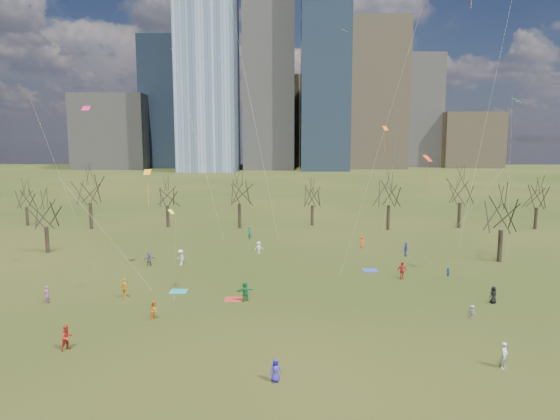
{
  "coord_description": "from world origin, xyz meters",
  "views": [
    {
      "loc": [
        0.76,
        -40.19,
        14.41
      ],
      "look_at": [
        0.0,
        12.0,
        7.0
      ],
      "focal_mm": 32.0,
      "sensor_mm": 36.0,
      "label": 1
    }
  ],
  "objects_px": {
    "person_1": "(504,355)",
    "person_4": "(125,288)",
    "blanket_crimson": "(233,299)",
    "person_2": "(67,338)",
    "blanket_teal": "(179,291)",
    "person_0": "(275,370)",
    "blanket_navy": "(370,270)"
  },
  "relations": [
    {
      "from": "person_0",
      "to": "person_2",
      "type": "bearing_deg",
      "value": 145.11
    },
    {
      "from": "blanket_crimson",
      "to": "person_1",
      "type": "relative_size",
      "value": 0.93
    },
    {
      "from": "person_0",
      "to": "person_4",
      "type": "bearing_deg",
      "value": 113.74
    },
    {
      "from": "person_0",
      "to": "person_4",
      "type": "distance_m",
      "value": 21.19
    },
    {
      "from": "blanket_crimson",
      "to": "person_1",
      "type": "bearing_deg",
      "value": -35.82
    },
    {
      "from": "blanket_navy",
      "to": "blanket_crimson",
      "type": "bearing_deg",
      "value": -143.77
    },
    {
      "from": "blanket_teal",
      "to": "person_0",
      "type": "xyz_separation_m",
      "value": [
        9.69,
        -17.74,
        0.7
      ]
    },
    {
      "from": "person_1",
      "to": "person_0",
      "type": "bearing_deg",
      "value": 138.65
    },
    {
      "from": "person_2",
      "to": "blanket_navy",
      "type": "bearing_deg",
      "value": -11.12
    },
    {
      "from": "blanket_teal",
      "to": "person_1",
      "type": "bearing_deg",
      "value": -33.09
    },
    {
      "from": "blanket_navy",
      "to": "person_4",
      "type": "height_order",
      "value": "person_4"
    },
    {
      "from": "blanket_crimson",
      "to": "person_4",
      "type": "height_order",
      "value": "person_4"
    },
    {
      "from": "blanket_navy",
      "to": "person_4",
      "type": "xyz_separation_m",
      "value": [
        -24.08,
        -10.04,
        0.9
      ]
    },
    {
      "from": "person_0",
      "to": "person_4",
      "type": "height_order",
      "value": "person_4"
    },
    {
      "from": "person_1",
      "to": "person_4",
      "type": "bearing_deg",
      "value": 105.12
    },
    {
      "from": "blanket_teal",
      "to": "blanket_navy",
      "type": "xyz_separation_m",
      "value": [
        19.59,
        8.04,
        0.0
      ]
    },
    {
      "from": "person_2",
      "to": "person_4",
      "type": "bearing_deg",
      "value": 36.14
    },
    {
      "from": "blanket_navy",
      "to": "person_2",
      "type": "height_order",
      "value": "person_2"
    },
    {
      "from": "blanket_navy",
      "to": "person_2",
      "type": "bearing_deg",
      "value": -138.59
    },
    {
      "from": "blanket_teal",
      "to": "person_2",
      "type": "distance_m",
      "value": 14.27
    },
    {
      "from": "blanket_teal",
      "to": "person_2",
      "type": "xyz_separation_m",
      "value": [
        -4.75,
        -13.43,
        0.89
      ]
    },
    {
      "from": "blanket_crimson",
      "to": "person_2",
      "type": "distance_m",
      "value": 15.18
    },
    {
      "from": "blanket_crimson",
      "to": "person_0",
      "type": "xyz_separation_m",
      "value": [
        4.18,
        -15.46,
        0.7
      ]
    },
    {
      "from": "blanket_teal",
      "to": "person_2",
      "type": "relative_size",
      "value": 0.89
    },
    {
      "from": "blanket_crimson",
      "to": "person_0",
      "type": "bearing_deg",
      "value": -74.86
    },
    {
      "from": "blanket_crimson",
      "to": "person_1",
      "type": "distance_m",
      "value": 23.0
    },
    {
      "from": "blanket_navy",
      "to": "person_1",
      "type": "height_order",
      "value": "person_1"
    },
    {
      "from": "blanket_crimson",
      "to": "person_4",
      "type": "bearing_deg",
      "value": 178.38
    },
    {
      "from": "blanket_teal",
      "to": "person_1",
      "type": "xyz_separation_m",
      "value": [
        24.15,
        -15.73,
        0.84
      ]
    },
    {
      "from": "blanket_crimson",
      "to": "person_2",
      "type": "relative_size",
      "value": 0.89
    },
    {
      "from": "person_2",
      "to": "person_4",
      "type": "relative_size",
      "value": 0.99
    },
    {
      "from": "blanket_teal",
      "to": "blanket_crimson",
      "type": "bearing_deg",
      "value": -22.49
    }
  ]
}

